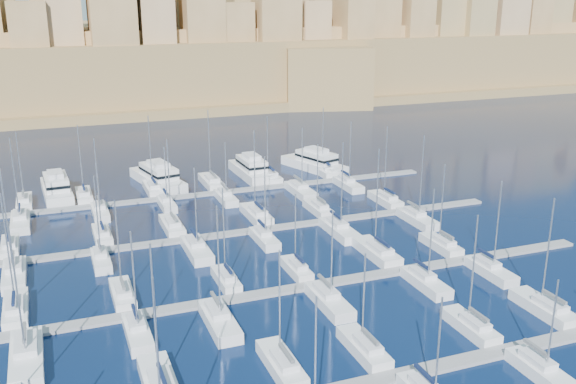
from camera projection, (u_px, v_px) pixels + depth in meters
name	position (u px, v px, depth m)	size (l,w,h in m)	color
ground	(282.00, 253.00, 93.77)	(600.00, 600.00, 0.00)	black
pontoon_near	(402.00, 375.00, 63.36)	(84.00, 2.00, 0.40)	slate
pontoon_mid_near	(314.00, 285.00, 83.00)	(84.00, 2.00, 0.40)	slate
pontoon_mid_far	(260.00, 230.00, 102.64)	(84.00, 2.00, 0.40)	slate
pontoon_far	(223.00, 192.00, 122.28)	(84.00, 2.00, 0.40)	slate
sailboat_2	(282.00, 364.00, 64.24)	(2.62, 8.75, 13.18)	silver
sailboat_3	(364.00, 348.00, 67.23)	(2.52, 8.41, 11.52)	silver
sailboat_4	(471.00, 326.00, 71.69)	(2.46, 8.21, 14.01)	silver
sailboat_5	(544.00, 308.00, 75.84)	(2.78, 9.27, 14.48)	silver
sailboat_10	(542.00, 371.00, 63.07)	(2.50, 8.33, 11.10)	silver
sailboat_12	(16.00, 309.00, 75.46)	(2.76, 9.19, 15.22)	silver
sailboat_13	(123.00, 294.00, 79.30)	(2.51, 8.37, 13.15)	silver
sailboat_14	(226.00, 279.00, 83.46)	(2.28, 7.59, 13.31)	silver
sailboat_15	(296.00, 269.00, 86.74)	(2.22, 7.40, 11.49)	silver
sailboat_16	(377.00, 252.00, 92.38)	(3.05, 10.16, 16.13)	silver
sailboat_17	(441.00, 245.00, 95.09)	(2.49, 8.30, 13.24)	silver
sailboat_18	(27.00, 357.00, 65.46)	(3.20, 10.66, 15.77)	silver
sailboat_19	(137.00, 332.00, 70.41)	(2.47, 8.25, 13.01)	silver
sailboat_20	(219.00, 320.00, 72.93)	(2.87, 9.58, 14.98)	silver
sailboat_21	(329.00, 300.00, 77.72)	(2.81, 9.35, 12.60)	silver
sailboat_22	(425.00, 282.00, 82.75)	(2.60, 8.67, 13.75)	silver
sailboat_23	(490.00, 270.00, 86.28)	(2.57, 8.56, 13.66)	silver
sailboat_24	(10.00, 247.00, 94.29)	(2.48, 8.26, 12.87)	silver
sailboat_25	(102.00, 235.00, 98.86)	(2.53, 8.43, 12.39)	silver
sailboat_26	(172.00, 226.00, 102.88)	(2.74, 9.13, 15.11)	silver
sailboat_27	(256.00, 214.00, 108.14)	(2.98, 9.92, 15.33)	silver
sailboat_28	(318.00, 209.00, 111.22)	(2.50, 8.33, 12.29)	silver
sailboat_29	(386.00, 200.00, 116.03)	(2.66, 8.87, 14.42)	silver
sailboat_30	(14.00, 274.00, 84.93)	(2.93, 9.76, 15.33)	silver
sailboat_31	(101.00, 260.00, 89.64)	(2.33, 7.78, 13.41)	silver
sailboat_32	(197.00, 249.00, 93.35)	(2.93, 9.75, 13.48)	silver
sailboat_33	(264.00, 238.00, 97.66)	(2.48, 8.26, 13.95)	silver
sailboat_34	(339.00, 230.00, 101.11)	(2.96, 9.88, 15.26)	silver
sailboat_35	(417.00, 218.00, 106.22)	(2.82, 9.40, 15.19)	silver
sailboat_36	(24.00, 202.00, 114.71)	(2.61, 8.70, 13.68)	silver
sailboat_37	(84.00, 196.00, 118.37)	(2.71, 9.03, 14.15)	silver
sailboat_38	(153.00, 188.00, 122.71)	(2.72, 9.06, 15.05)	silver
sailboat_39	(211.00, 182.00, 127.09)	(3.01, 10.04, 15.30)	silver
sailboat_40	(269.00, 176.00, 131.02)	(2.89, 9.64, 13.36)	silver
sailboat_41	(323.00, 170.00, 135.26)	(2.93, 9.76, 14.42)	silver
sailboat_42	(20.00, 222.00, 104.72)	(2.93, 9.75, 15.17)	silver
sailboat_43	(100.00, 212.00, 109.63)	(2.54, 8.45, 13.96)	silver
sailboat_44	(167.00, 204.00, 113.84)	(2.34, 7.81, 11.46)	silver
sailboat_45	(226.00, 198.00, 117.29)	(2.50, 8.34, 11.48)	silver
sailboat_46	(301.00, 190.00, 121.46)	(3.02, 10.05, 13.24)	silver
sailboat_47	(348.00, 184.00, 125.43)	(2.69, 8.98, 13.55)	silver
motor_yacht_a	(56.00, 188.00, 119.79)	(5.57, 16.02, 5.25)	silver
motor_yacht_b	(158.00, 177.00, 127.08)	(8.84, 18.27, 5.25)	silver
motor_yacht_c	(251.00, 169.00, 132.89)	(5.17, 16.03, 5.25)	silver
motor_yacht_d	(315.00, 162.00, 138.17)	(9.99, 17.30, 5.25)	silver
fortified_city	(129.00, 58.00, 227.99)	(460.00, 108.95, 59.52)	olive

